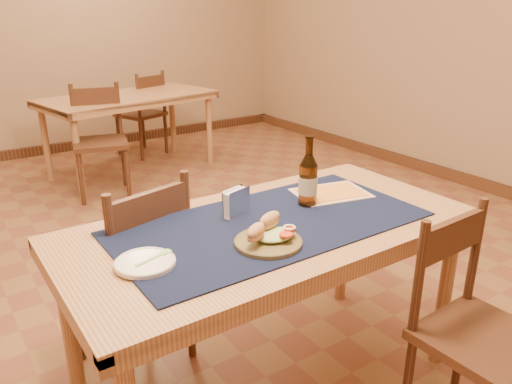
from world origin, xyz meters
TOP-DOWN VIEW (x-y plane):
  - room at (0.00, 0.00)m, footprint 6.04×7.04m
  - main_table at (0.00, -0.80)m, footprint 1.60×0.80m
  - placemat at (0.00, -0.80)m, footprint 1.20×0.60m
  - baseboard at (0.00, 0.00)m, footprint 6.00×7.00m
  - back_table at (0.62, 2.34)m, footprint 1.70×1.07m
  - chair_main_far at (-0.40, -0.37)m, footprint 0.51×0.51m
  - chair_main_near at (0.45, -1.43)m, footprint 0.42×0.42m
  - chair_back_near at (0.18, 1.89)m, footprint 0.53×0.53m
  - chair_back_far at (0.95, 2.83)m, footprint 0.53×0.53m
  - sandwich_plate at (-0.11, -0.94)m, footprint 0.24×0.24m
  - side_plate at (-0.53, -0.84)m, footprint 0.20×0.20m
  - fork at (-0.49, -0.84)m, footprint 0.14×0.06m
  - beer_bottle at (0.24, -0.74)m, footprint 0.08×0.08m
  - napkin_holder at (-0.07, -0.66)m, footprint 0.13×0.08m
  - menu_card at (0.41, -0.70)m, footprint 0.36×0.30m

SIDE VIEW (x-z plane):
  - baseboard at x=0.00m, z-range 0.00..0.10m
  - chair_main_near at x=0.45m, z-range 0.02..0.89m
  - chair_back_far at x=0.95m, z-range 0.02..0.92m
  - chair_main_far at x=-0.40m, z-range 0.02..0.93m
  - chair_back_near at x=0.18m, z-range 0.02..0.95m
  - main_table at x=0.00m, z-range 0.29..1.04m
  - back_table at x=0.62m, z-range 0.29..1.04m
  - placemat at x=0.00m, z-range 0.75..0.76m
  - menu_card at x=0.41m, z-range 0.76..0.76m
  - side_plate at x=-0.53m, z-range 0.76..0.77m
  - fork at x=-0.49m, z-range 0.77..0.77m
  - sandwich_plate at x=-0.11m, z-range 0.73..0.83m
  - napkin_holder at x=-0.07m, z-range 0.75..0.86m
  - beer_bottle at x=0.24m, z-range 0.72..1.01m
  - room at x=0.00m, z-range -0.02..2.82m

